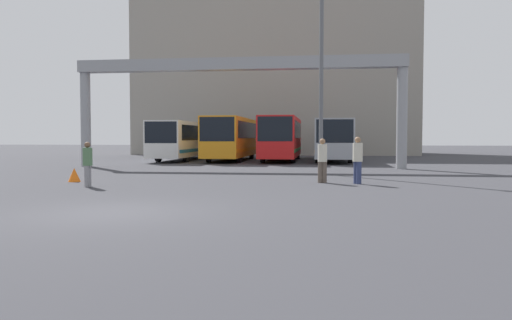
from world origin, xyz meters
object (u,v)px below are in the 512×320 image
(bus_slot_0, at_px, (185,138))
(bus_slot_2, at_px, (282,136))
(bus_slot_1, at_px, (232,136))
(pedestrian_mid_left, at_px, (358,159))
(traffic_cone, at_px, (74,175))
(pedestrian_mid_right, at_px, (322,159))
(lamp_post, at_px, (321,75))
(bus_slot_3, at_px, (333,138))
(pedestrian_near_center, at_px, (88,163))

(bus_slot_0, relative_size, bus_slot_2, 1.08)
(bus_slot_1, bearing_deg, bus_slot_0, 173.70)
(bus_slot_2, bearing_deg, pedestrian_mid_left, -76.65)
(bus_slot_2, height_order, traffic_cone, bus_slot_2)
(bus_slot_0, bearing_deg, pedestrian_mid_right, -59.94)
(bus_slot_0, height_order, bus_slot_1, bus_slot_1)
(bus_slot_2, relative_size, pedestrian_mid_left, 6.14)
(bus_slot_0, height_order, lamp_post, lamp_post)
(bus_slot_0, relative_size, pedestrian_mid_right, 6.87)
(bus_slot_3, distance_m, lamp_post, 14.40)
(bus_slot_3, distance_m, pedestrian_mid_left, 18.99)
(bus_slot_3, height_order, pedestrian_near_center, bus_slot_3)
(bus_slot_3, bearing_deg, pedestrian_mid_left, -88.42)
(pedestrian_mid_right, xyz_separation_m, traffic_cone, (-9.92, -0.85, -0.65))
(bus_slot_1, bearing_deg, pedestrian_mid_left, -65.96)
(bus_slot_1, bearing_deg, bus_slot_2, -0.14)
(bus_slot_2, height_order, pedestrian_mid_right, bus_slot_2)
(pedestrian_near_center, distance_m, pedestrian_mid_right, 8.85)
(bus_slot_2, distance_m, pedestrian_near_center, 21.59)
(bus_slot_0, bearing_deg, bus_slot_1, -6.30)
(bus_slot_0, xyz_separation_m, bus_slot_3, (11.56, 0.09, 0.05))
(bus_slot_0, height_order, pedestrian_mid_right, bus_slot_0)
(bus_slot_3, distance_m, pedestrian_mid_right, 18.69)
(bus_slot_0, xyz_separation_m, pedestrian_near_center, (2.33, -21.33, -0.84))
(bus_slot_0, relative_size, bus_slot_1, 1.08)
(bus_slot_2, height_order, pedestrian_mid_left, bus_slot_2)
(traffic_cone, bearing_deg, bus_slot_2, 70.06)
(pedestrian_mid_right, relative_size, lamp_post, 0.20)
(pedestrian_mid_left, height_order, lamp_post, lamp_post)
(bus_slot_3, relative_size, traffic_cone, 21.87)
(bus_slot_0, distance_m, lamp_post, 17.84)
(pedestrian_mid_right, distance_m, pedestrian_mid_left, 1.38)
(bus_slot_2, bearing_deg, bus_slot_3, 7.81)
(bus_slot_3, relative_size, pedestrian_mid_right, 6.98)
(pedestrian_near_center, xyz_separation_m, traffic_cone, (-1.51, 1.91, -0.58))
(bus_slot_0, bearing_deg, pedestrian_mid_left, -57.38)
(bus_slot_2, bearing_deg, bus_slot_0, 176.77)
(bus_slot_3, bearing_deg, bus_slot_1, -176.14)
(pedestrian_mid_right, bearing_deg, pedestrian_near_center, 15.77)
(bus_slot_1, distance_m, traffic_cone, 19.29)
(pedestrian_mid_right, height_order, lamp_post, lamp_post)
(pedestrian_mid_left, distance_m, lamp_post, 6.38)
(pedestrian_near_center, bearing_deg, bus_slot_2, 164.08)
(traffic_cone, height_order, lamp_post, lamp_post)
(bus_slot_0, relative_size, lamp_post, 1.36)
(pedestrian_near_center, distance_m, lamp_post, 11.80)
(bus_slot_2, bearing_deg, lamp_post, -77.60)
(bus_slot_1, bearing_deg, bus_slot_3, 3.86)
(bus_slot_2, xyz_separation_m, pedestrian_mid_left, (4.38, -18.44, -0.91))
(bus_slot_3, relative_size, pedestrian_mid_left, 6.72)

